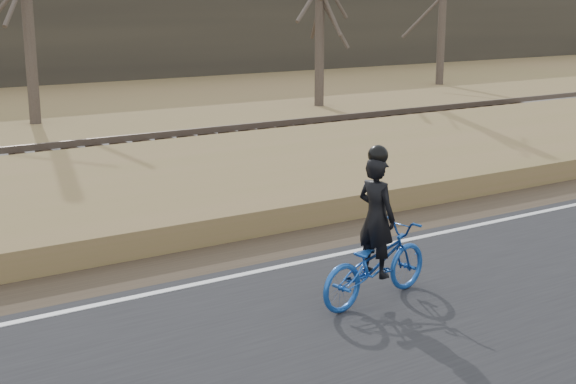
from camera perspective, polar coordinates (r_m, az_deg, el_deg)
ground at (r=10.86m, az=-9.65°, el=-7.85°), size 120.00×120.00×0.00m
road at (r=8.79m, az=-2.99°, el=-12.82°), size 120.00×6.00×0.06m
edge_line at (r=11.01m, az=-10.08°, el=-7.21°), size 120.00×0.12×0.01m
shoulder at (r=11.91m, az=-11.96°, el=-5.92°), size 120.00×1.60×0.04m
embankment at (r=14.58m, az=-16.27°, el=-1.72°), size 120.00×5.00×0.44m
ballast at (r=18.16m, az=-19.78°, el=1.01°), size 120.00×3.00×0.45m
cyclist at (r=10.53m, az=6.23°, el=-4.33°), size 2.00×0.98×2.08m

